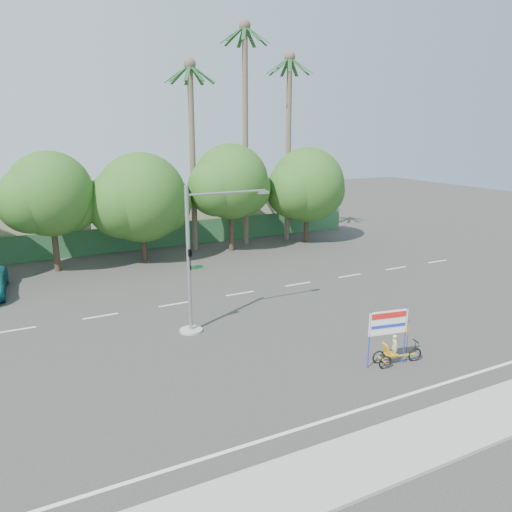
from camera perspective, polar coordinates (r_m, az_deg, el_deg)
name	(u,v)px	position (r m, az deg, el deg)	size (l,w,h in m)	color
ground	(277,353)	(22.02, 2.46, -11.05)	(120.00, 120.00, 0.00)	#33302D
sidewalk_near	(399,448)	(16.77, 16.07, -20.32)	(50.00, 2.40, 0.12)	gray
fence	(145,237)	(40.87, -12.56, 2.12)	(38.00, 0.08, 2.00)	#336B3D
building_left	(3,226)	(43.89, -26.91, 3.06)	(12.00, 8.00, 4.00)	beige
building_right	(216,212)	(47.42, -4.63, 5.08)	(14.00, 8.00, 3.60)	beige
tree_left	(50,197)	(35.63, -22.50, 6.24)	(6.66, 5.60, 8.07)	#473828
tree_center	(141,200)	(36.68, -13.03, 6.22)	(7.62, 6.40, 7.85)	#473828
tree_right	(230,184)	(38.87, -2.96, 8.17)	(6.90, 5.80, 8.36)	#473828
tree_far_right	(307,187)	(42.27, 5.81, 7.81)	(7.38, 6.20, 7.94)	#473828
palm_tall	(245,115)	(40.88, -1.24, 15.82)	(3.73, 3.79, 17.45)	#70604C
palm_mid	(289,129)	(42.77, 3.75, 14.31)	(3.73, 3.79, 15.45)	#70604C
palm_short	(192,136)	(39.11, -7.33, 13.43)	(3.73, 3.79, 14.45)	#70604C
traffic_signal	(195,272)	(23.51, -6.95, -1.85)	(4.72, 1.10, 7.00)	gray
trike_billboard	(392,342)	(21.38, 15.30, -9.43)	(2.51, 0.82, 2.50)	black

